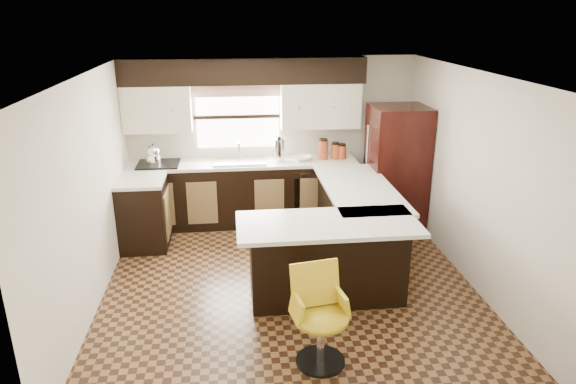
{
  "coord_description": "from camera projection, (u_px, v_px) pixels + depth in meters",
  "views": [
    {
      "loc": [
        -0.6,
        -5.25,
        3.02
      ],
      "look_at": [
        0.04,
        0.45,
        0.97
      ],
      "focal_mm": 32.0,
      "sensor_mm": 36.0,
      "label": 1
    }
  ],
  "objects": [
    {
      "name": "valance",
      "position": [
        237.0,
        90.0,
        7.29
      ],
      "size": [
        1.3,
        0.06,
        0.18
      ],
      "primitive_type": "cube",
      "color": "#D19B93",
      "rests_on": "wall_back"
    },
    {
      "name": "cooktop",
      "position": [
        158.0,
        164.0,
        7.26
      ],
      "size": [
        0.58,
        0.5,
        0.02
      ],
      "primitive_type": "cube",
      "color": "black",
      "rests_on": "counter_back"
    },
    {
      "name": "wall_left",
      "position": [
        90.0,
        194.0,
        5.37
      ],
      "size": [
        0.0,
        4.4,
        4.4
      ],
      "primitive_type": "plane",
      "rotation": [
        1.57,
        0.0,
        1.57
      ],
      "color": "beige",
      "rests_on": "floor"
    },
    {
      "name": "kettle",
      "position": [
        153.0,
        153.0,
        7.2
      ],
      "size": [
        0.21,
        0.21,
        0.29
      ],
      "primitive_type": null,
      "color": "silver",
      "rests_on": "cooktop"
    },
    {
      "name": "window_pane",
      "position": [
        238.0,
        117.0,
        7.46
      ],
      "size": [
        1.2,
        0.02,
        0.9
      ],
      "primitive_type": "cube",
      "color": "white",
      "rests_on": "wall_back"
    },
    {
      "name": "refrigerator",
      "position": [
        396.0,
        169.0,
        7.27
      ],
      "size": [
        0.76,
        0.73,
        1.78
      ],
      "primitive_type": "cube",
      "color": "black",
      "rests_on": "floor"
    },
    {
      "name": "upper_cab_right",
      "position": [
        320.0,
        105.0,
        7.38
      ],
      "size": [
        1.14,
        0.35,
        0.64
      ],
      "primitive_type": "cube",
      "color": "beige",
      "rests_on": "wall_back"
    },
    {
      "name": "percolator",
      "position": [
        279.0,
        150.0,
        7.41
      ],
      "size": [
        0.15,
        0.15,
        0.32
      ],
      "primitive_type": "cylinder",
      "color": "silver",
      "rests_on": "counter_back"
    },
    {
      "name": "mixing_bowl",
      "position": [
        303.0,
        158.0,
        7.49
      ],
      "size": [
        0.27,
        0.27,
        0.06
      ],
      "primitive_type": "imported",
      "rotation": [
        0.0,
        0.0,
        -0.04
      ],
      "color": "white",
      "rests_on": "counter_back"
    },
    {
      "name": "canister_med",
      "position": [
        335.0,
        151.0,
        7.53
      ],
      "size": [
        0.13,
        0.13,
        0.22
      ],
      "primitive_type": "cylinder",
      "color": "#973B1B",
      "rests_on": "counter_back"
    },
    {
      "name": "upper_cab_left",
      "position": [
        157.0,
        109.0,
        7.14
      ],
      "size": [
        0.94,
        0.35,
        0.64
      ],
      "primitive_type": "cube",
      "color": "beige",
      "rests_on": "wall_back"
    },
    {
      "name": "peninsula_long",
      "position": [
        354.0,
        224.0,
        6.52
      ],
      "size": [
        0.6,
        1.95,
        0.9
      ],
      "primitive_type": "cube",
      "color": "black",
      "rests_on": "floor"
    },
    {
      "name": "counter_pen_return",
      "position": [
        328.0,
        224.0,
        5.31
      ],
      "size": [
        1.89,
        0.84,
        0.04
      ],
      "primitive_type": "cube",
      "color": "silver",
      "rests_on": "peninsula_return"
    },
    {
      "name": "canister_small",
      "position": [
        342.0,
        152.0,
        7.55
      ],
      "size": [
        0.14,
        0.14,
        0.2
      ],
      "primitive_type": "cylinder",
      "color": "#973B1B",
      "rests_on": "counter_back"
    },
    {
      "name": "counter_left",
      "position": [
        141.0,
        181.0,
        6.66
      ],
      "size": [
        0.6,
        0.7,
        0.04
      ],
      "primitive_type": "cube",
      "color": "silver",
      "rests_on": "base_cab_left"
    },
    {
      "name": "soffit",
      "position": [
        244.0,
        71.0,
        7.1
      ],
      "size": [
        3.4,
        0.35,
        0.36
      ],
      "primitive_type": "cube",
      "color": "black",
      "rests_on": "wall_back"
    },
    {
      "name": "bar_chair",
      "position": [
        321.0,
        319.0,
        4.5
      ],
      "size": [
        0.56,
        0.56,
        0.91
      ],
      "primitive_type": null,
      "rotation": [
        0.0,
        0.0,
        0.17
      ],
      "color": "gold",
      "rests_on": "floor"
    },
    {
      "name": "wall_front",
      "position": [
        325.0,
        289.0,
        3.53
      ],
      "size": [
        4.4,
        0.0,
        4.4
      ],
      "primitive_type": "plane",
      "rotation": [
        -1.57,
        0.0,
        0.0
      ],
      "color": "beige",
      "rests_on": "floor"
    },
    {
      "name": "floor",
      "position": [
        289.0,
        283.0,
        5.99
      ],
      "size": [
        4.4,
        4.4,
        0.0
      ],
      "primitive_type": "plane",
      "color": "#49301A",
      "rests_on": "ground"
    },
    {
      "name": "dishwasher",
      "position": [
        314.0,
        199.0,
        7.42
      ],
      "size": [
        0.58,
        0.03,
        0.78
      ],
      "primitive_type": "cube",
      "color": "black",
      "rests_on": "floor"
    },
    {
      "name": "wall_right",
      "position": [
        473.0,
        180.0,
        5.81
      ],
      "size": [
        0.0,
        4.4,
        4.4
      ],
      "primitive_type": "plane",
      "rotation": [
        1.57,
        0.0,
        -1.57
      ],
      "color": "beige",
      "rests_on": "floor"
    },
    {
      "name": "canister_large",
      "position": [
        323.0,
        150.0,
        7.5
      ],
      "size": [
        0.14,
        0.14,
        0.28
      ],
      "primitive_type": "cylinder",
      "color": "#973B1B",
      "rests_on": "counter_back"
    },
    {
      "name": "peninsula_return",
      "position": [
        327.0,
        261.0,
        5.55
      ],
      "size": [
        1.65,
        0.6,
        0.9
      ],
      "primitive_type": "cube",
      "color": "black",
      "rests_on": "floor"
    },
    {
      "name": "wall_back",
      "position": [
        272.0,
        139.0,
        7.65
      ],
      "size": [
        4.4,
        0.0,
        4.4
      ],
      "primitive_type": "plane",
      "rotation": [
        1.57,
        0.0,
        0.0
      ],
      "color": "beige",
      "rests_on": "floor"
    },
    {
      "name": "sink",
      "position": [
        240.0,
        161.0,
        7.38
      ],
      "size": [
        0.75,
        0.45,
        0.03
      ],
      "primitive_type": "cube",
      "color": "#B2B2B7",
      "rests_on": "counter_back"
    },
    {
      "name": "base_cab_left",
      "position": [
        144.0,
        214.0,
        6.82
      ],
      "size": [
        0.6,
        0.7,
        0.9
      ],
      "primitive_type": "cube",
      "color": "black",
      "rests_on": "floor"
    },
    {
      "name": "counter_back",
      "position": [
        243.0,
        163.0,
        7.42
      ],
      "size": [
        3.3,
        0.6,
        0.04
      ],
      "primitive_type": "cube",
      "color": "silver",
      "rests_on": "base_cab_back"
    },
    {
      "name": "ceiling",
      "position": [
        289.0,
        74.0,
        5.19
      ],
      "size": [
        4.4,
        4.4,
        0.0
      ],
      "primitive_type": "plane",
      "rotation": [
        3.14,
        0.0,
        0.0
      ],
      "color": "silver",
      "rests_on": "wall_back"
    },
    {
      "name": "counter_pen_long",
      "position": [
        359.0,
        189.0,
        6.37
      ],
      "size": [
        0.84,
        1.95,
        0.04
      ],
      "primitive_type": "cube",
      "color": "silver",
      "rests_on": "peninsula_long"
    },
    {
      "name": "base_cab_back",
      "position": [
        244.0,
        194.0,
        7.57
      ],
      "size": [
        3.3,
        0.6,
        0.9
      ],
      "primitive_type": "cube",
      "color": "black",
      "rests_on": "floor"
    }
  ]
}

